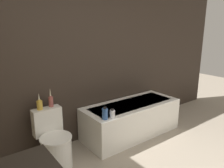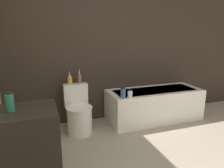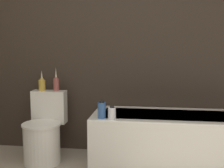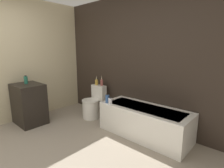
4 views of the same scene
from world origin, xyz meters
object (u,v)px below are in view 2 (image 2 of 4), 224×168
at_px(bathtub, 154,104).
at_px(toilet, 79,114).
at_px(shampoo_bottle_tall, 123,93).
at_px(shampoo_bottle_short, 130,94).
at_px(soap_bottle_glass, 10,102).
at_px(vase_silver, 80,78).
at_px(vase_gold, 70,80).

relative_size(bathtub, toilet, 2.26).
relative_size(shampoo_bottle_tall, shampoo_bottle_short, 1.31).
bearing_deg(soap_bottle_glass, vase_silver, 56.32).
bearing_deg(vase_gold, toilet, -68.84).
relative_size(bathtub, shampoo_bottle_tall, 9.51).
height_order(toilet, vase_gold, vase_gold).
xyz_separation_m(bathtub, toilet, (-1.33, -0.04, 0.02)).
distance_m(soap_bottle_glass, shampoo_bottle_short, 1.81).
height_order(bathtub, shampoo_bottle_short, shampoo_bottle_short).
height_order(toilet, shampoo_bottle_short, toilet).
relative_size(toilet, vase_gold, 3.29).
height_order(soap_bottle_glass, shampoo_bottle_tall, soap_bottle_glass).
height_order(vase_gold, vase_silver, vase_silver).
height_order(toilet, vase_silver, vase_silver).
bearing_deg(shampoo_bottle_short, toilet, 163.54).
bearing_deg(toilet, vase_silver, 70.39).
xyz_separation_m(bathtub, shampoo_bottle_tall, (-0.69, -0.23, 0.34)).
relative_size(soap_bottle_glass, shampoo_bottle_tall, 1.02).
bearing_deg(vase_gold, bathtub, -6.40).
relative_size(toilet, soap_bottle_glass, 4.14).
relative_size(soap_bottle_glass, vase_gold, 0.79).
xyz_separation_m(toilet, soap_bottle_glass, (-0.80, -1.10, 0.63)).
bearing_deg(shampoo_bottle_short, vase_silver, 146.85).
bearing_deg(soap_bottle_glass, vase_gold, 60.92).
height_order(soap_bottle_glass, vase_silver, soap_bottle_glass).
bearing_deg(vase_silver, shampoo_bottle_short, -33.15).
bearing_deg(bathtub, soap_bottle_glass, -151.86).
bearing_deg(toilet, bathtub, 1.79).
bearing_deg(shampoo_bottle_short, shampoo_bottle_tall, 164.07).
bearing_deg(soap_bottle_glass, toilet, 53.96).
relative_size(vase_silver, shampoo_bottle_short, 1.92).
bearing_deg(shampoo_bottle_tall, vase_silver, 144.32).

